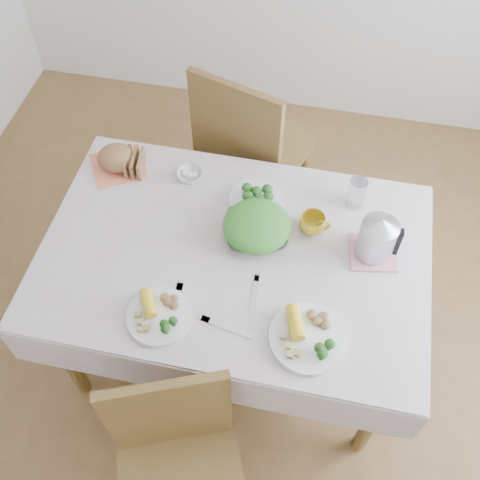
% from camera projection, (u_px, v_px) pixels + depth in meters
% --- Properties ---
extents(floor, '(3.60, 3.60, 0.00)m').
position_uv_depth(floor, '(235.00, 339.00, 2.79)').
color(floor, brown).
rests_on(floor, ground).
extents(dining_table, '(1.40, 0.90, 0.75)m').
position_uv_depth(dining_table, '(235.00, 302.00, 2.49)').
color(dining_table, brown).
rests_on(dining_table, floor).
extents(tablecloth, '(1.50, 1.00, 0.01)m').
position_uv_depth(tablecloth, '(234.00, 253.00, 2.18)').
color(tablecloth, beige).
rests_on(tablecloth, dining_table).
extents(chair_far, '(0.60, 0.60, 1.06)m').
position_uv_depth(chair_far, '(257.00, 155.00, 2.89)').
color(chair_far, brown).
rests_on(chair_far, floor).
extents(salad_bowl, '(0.31, 0.31, 0.06)m').
position_uv_depth(salad_bowl, '(257.00, 231.00, 2.20)').
color(salad_bowl, white).
rests_on(salad_bowl, tablecloth).
extents(dinner_plate_left, '(0.27, 0.27, 0.02)m').
position_uv_depth(dinner_plate_left, '(159.00, 316.00, 2.00)').
color(dinner_plate_left, white).
rests_on(dinner_plate_left, tablecloth).
extents(dinner_plate_right, '(0.28, 0.28, 0.02)m').
position_uv_depth(dinner_plate_right, '(308.00, 338.00, 1.95)').
color(dinner_plate_right, white).
rests_on(dinner_plate_right, tablecloth).
extents(broccoli_plate, '(0.29, 0.29, 0.02)m').
position_uv_depth(broccoli_plate, '(256.00, 200.00, 2.32)').
color(broccoli_plate, beige).
rests_on(broccoli_plate, tablecloth).
extents(napkin, '(0.30, 0.30, 0.00)m').
position_uv_depth(napkin, '(118.00, 166.00, 2.44)').
color(napkin, '#FD8356').
rests_on(napkin, tablecloth).
extents(bread_loaf, '(0.21, 0.21, 0.10)m').
position_uv_depth(bread_loaf, '(116.00, 157.00, 2.39)').
color(bread_loaf, brown).
rests_on(bread_loaf, napkin).
extents(fruit_bowl, '(0.14, 0.14, 0.03)m').
position_uv_depth(fruit_bowl, '(190.00, 175.00, 2.39)').
color(fruit_bowl, white).
rests_on(fruit_bowl, tablecloth).
extents(yellow_mug, '(0.13, 0.13, 0.08)m').
position_uv_depth(yellow_mug, '(312.00, 224.00, 2.20)').
color(yellow_mug, gold).
rests_on(yellow_mug, tablecloth).
extents(glass_tumbler, '(0.08, 0.08, 0.14)m').
position_uv_depth(glass_tumbler, '(356.00, 193.00, 2.27)').
color(glass_tumbler, white).
rests_on(glass_tumbler, tablecloth).
extents(pink_tray, '(0.20, 0.20, 0.01)m').
position_uv_depth(pink_tray, '(372.00, 252.00, 2.16)').
color(pink_tray, pink).
rests_on(pink_tray, tablecloth).
extents(electric_kettle, '(0.15, 0.15, 0.20)m').
position_uv_depth(electric_kettle, '(378.00, 235.00, 2.07)').
color(electric_kettle, '#B2B5BA').
rests_on(electric_kettle, pink_tray).
extents(fork_left, '(0.04, 0.21, 0.00)m').
position_uv_depth(fork_left, '(175.00, 308.00, 2.03)').
color(fork_left, silver).
rests_on(fork_left, tablecloth).
extents(fork_right, '(0.03, 0.17, 0.00)m').
position_uv_depth(fork_right, '(254.00, 295.00, 2.06)').
color(fork_right, silver).
rests_on(fork_right, tablecloth).
extents(knife, '(0.20, 0.06, 0.00)m').
position_uv_depth(knife, '(227.00, 327.00, 1.98)').
color(knife, silver).
rests_on(knife, tablecloth).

